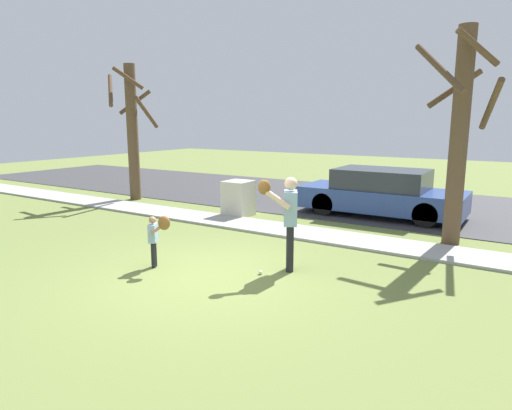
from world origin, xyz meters
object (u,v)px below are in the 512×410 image
(person_adult, at_px, (288,214))
(person_child, at_px, (157,233))
(baseball, at_px, (260,272))
(street_tree_near, at_px, (460,131))
(street_tree_far, at_px, (132,128))
(utility_cabinet, at_px, (238,198))
(parked_wagon_blue, at_px, (381,193))

(person_adult, relative_size, person_child, 1.69)
(baseball, relative_size, street_tree_near, 0.02)
(street_tree_far, bearing_deg, person_child, -39.90)
(utility_cabinet, xyz_separation_m, street_tree_near, (5.64, 0.09, 1.97))
(person_child, relative_size, utility_cabinet, 1.01)
(person_adult, xyz_separation_m, baseball, (-0.30, -0.44, -1.01))
(person_child, xyz_separation_m, street_tree_near, (4.30, 4.68, 1.81))
(person_child, relative_size, street_tree_near, 0.22)
(person_child, xyz_separation_m, baseball, (1.80, 0.71, -0.62))
(person_adult, bearing_deg, baseball, 27.58)
(baseball, xyz_separation_m, street_tree_near, (2.50, 3.98, 2.43))
(utility_cabinet, distance_m, street_tree_near, 5.97)
(baseball, height_order, parked_wagon_blue, parked_wagon_blue)
(street_tree_far, distance_m, parked_wagon_blue, 8.36)
(person_child, relative_size, parked_wagon_blue, 0.22)
(person_adult, relative_size, street_tree_near, 0.37)
(person_adult, xyz_separation_m, parked_wagon_blue, (0.01, 5.53, -0.39))
(parked_wagon_blue, bearing_deg, street_tree_near, -42.39)
(street_tree_far, bearing_deg, street_tree_near, -1.29)
(utility_cabinet, height_order, street_tree_near, street_tree_near)
(street_tree_near, relative_size, parked_wagon_blue, 1.02)
(person_child, relative_size, baseball, 13.65)
(person_adult, xyz_separation_m, person_child, (-2.10, -1.15, -0.39))
(utility_cabinet, relative_size, parked_wagon_blue, 0.22)
(street_tree_near, bearing_deg, street_tree_far, 178.71)
(person_adult, relative_size, baseball, 23.08)
(person_adult, height_order, person_child, person_adult)
(person_child, bearing_deg, street_tree_far, 111.87)
(street_tree_near, bearing_deg, utility_cabinet, -179.05)
(utility_cabinet, height_order, parked_wagon_blue, parked_wagon_blue)
(street_tree_near, height_order, street_tree_far, street_tree_near)
(street_tree_far, height_order, parked_wagon_blue, street_tree_far)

